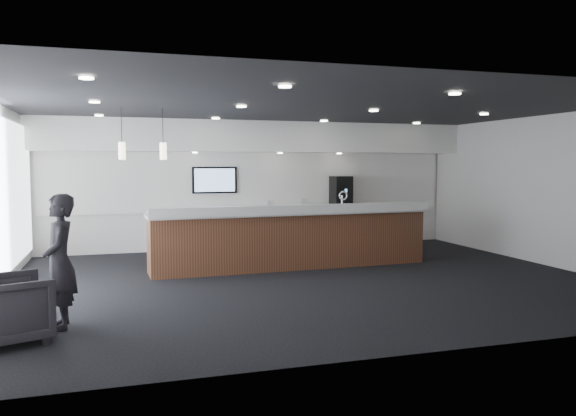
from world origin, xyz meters
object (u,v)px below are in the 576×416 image
object	(u,v)px
coffee_machine	(341,192)
armchair	(9,309)
service_counter	(292,238)
lounge_guest	(60,261)

from	to	relation	value
coffee_machine	armchair	size ratio (longest dim) A/B	0.91
service_counter	lounge_guest	size ratio (longest dim) A/B	3.36
service_counter	armchair	xyz separation A→B (m)	(-4.45, -3.53, -0.18)
armchair	lounge_guest	bearing A→B (deg)	-66.87
service_counter	lounge_guest	distance (m)	5.00
armchair	lounge_guest	size ratio (longest dim) A/B	0.52
service_counter	coffee_machine	world-z (taller)	coffee_machine
service_counter	coffee_machine	xyz separation A→B (m)	(2.06, 2.51, 0.76)
coffee_machine	lounge_guest	size ratio (longest dim) A/B	0.47
lounge_guest	coffee_machine	bearing A→B (deg)	128.34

